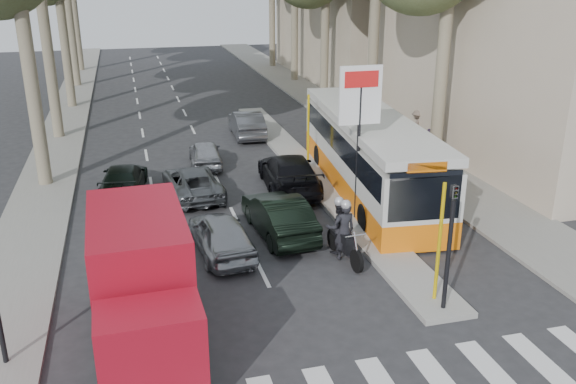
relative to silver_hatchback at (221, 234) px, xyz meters
name	(u,v)px	position (x,y,z in m)	size (l,w,h in m)	color
ground	(310,301)	(1.87, -3.60, -0.66)	(120.00, 120.00, 0.00)	#28282B
sidewalk_right	(324,102)	(10.47, 21.40, -0.60)	(3.20, 70.00, 0.12)	gray
median_left	(71,107)	(-6.13, 24.40, -0.60)	(2.40, 64.00, 0.12)	gray
traffic_island	(308,170)	(5.12, 7.40, -0.58)	(1.50, 26.00, 0.16)	gray
billboard	(359,121)	(5.12, 1.40, 3.04)	(1.50, 12.10, 5.60)	yellow
traffic_light_island	(451,227)	(5.12, -5.10, 1.83)	(0.16, 0.41, 3.60)	black
silver_hatchback	(221,234)	(0.00, 0.00, 0.00)	(1.56, 3.88, 1.32)	#999CA0
dark_hatchback	(279,215)	(2.15, 0.99, 0.05)	(1.51, 4.32, 1.42)	black
queue_car_a	(192,182)	(-0.28, 5.49, -0.06)	(1.98, 4.29, 1.19)	#515559
queue_car_b	(289,173)	(3.67, 5.27, 0.08)	(2.08, 5.12, 1.49)	black
queue_car_c	(205,154)	(0.77, 9.40, -0.06)	(1.41, 3.51, 1.20)	#979A9F
queue_car_d	(247,124)	(3.67, 14.16, 0.05)	(1.50, 4.29, 1.41)	#4A4C52
queue_car_e	(124,179)	(-2.93, 6.63, -0.06)	(1.67, 4.12, 1.19)	black
red_truck	(142,280)	(-2.56, -4.33, 0.99)	(2.40, 5.91, 3.12)	black
city_bus	(368,152)	(6.69, 4.25, 1.03)	(3.81, 12.39, 3.21)	orange
motorcycle	(341,230)	(3.62, -1.23, 0.26)	(0.92, 2.38, 2.03)	black
pedestrian_near	(428,145)	(10.92, 7.17, 0.22)	(0.90, 0.44, 1.53)	#40344E
pedestrian_far	(417,126)	(11.87, 10.30, 0.30)	(1.09, 0.48, 1.69)	#6A5A4F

